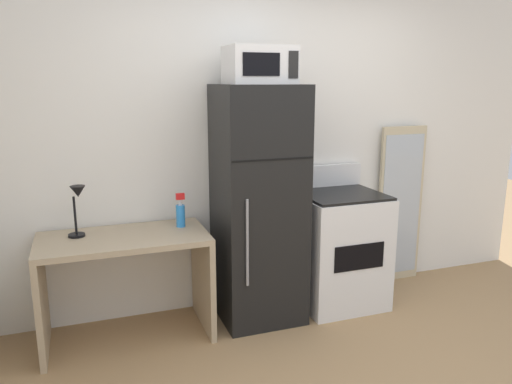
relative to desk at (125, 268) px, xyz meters
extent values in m
cube|color=white|center=(1.21, 0.37, 0.78)|extent=(5.00, 0.10, 2.60)
cube|color=tan|center=(0.00, 0.00, 0.21)|extent=(1.14, 0.60, 0.04)
cube|color=tan|center=(-0.55, 0.00, -0.17)|extent=(0.04, 0.60, 0.71)
cube|color=tan|center=(0.55, 0.00, -0.17)|extent=(0.04, 0.60, 0.71)
cylinder|color=black|center=(-0.30, 0.10, 0.24)|extent=(0.11, 0.11, 0.02)
cylinder|color=black|center=(-0.30, 0.10, 0.38)|extent=(0.02, 0.02, 0.26)
cone|color=black|center=(-0.27, 0.08, 0.54)|extent=(0.10, 0.10, 0.08)
cylinder|color=#2D8CEA|center=(0.42, 0.09, 0.31)|extent=(0.06, 0.06, 0.16)
cylinder|color=white|center=(0.42, 0.09, 0.41)|extent=(0.02, 0.02, 0.04)
cube|color=red|center=(0.42, 0.08, 0.46)|extent=(0.06, 0.03, 0.04)
cube|color=black|center=(0.98, 0.01, 0.36)|extent=(0.60, 0.58, 1.76)
cube|color=black|center=(0.98, -0.29, 0.74)|extent=(0.59, 0.00, 0.01)
cylinder|color=gray|center=(0.79, -0.30, 0.18)|extent=(0.02, 0.02, 0.62)
cube|color=silver|center=(0.98, -0.01, 1.37)|extent=(0.46, 0.34, 0.26)
cube|color=black|center=(0.93, -0.19, 1.37)|extent=(0.26, 0.01, 0.15)
cube|color=black|center=(1.16, -0.19, 1.37)|extent=(0.07, 0.01, 0.18)
cube|color=white|center=(1.67, 0.00, -0.07)|extent=(0.65, 0.60, 0.90)
cube|color=black|center=(1.67, 0.00, 0.39)|extent=(0.63, 0.58, 0.02)
cube|color=white|center=(1.67, 0.28, 0.49)|extent=(0.65, 0.04, 0.18)
cube|color=black|center=(1.67, -0.30, -0.03)|extent=(0.42, 0.01, 0.20)
cube|color=#C6B793|center=(2.42, 0.26, 0.18)|extent=(0.44, 0.03, 1.40)
cube|color=#B2BCC6|center=(2.42, 0.24, 0.18)|extent=(0.39, 0.00, 1.26)
camera|label=1|loc=(-0.24, -3.34, 1.26)|focal=34.79mm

